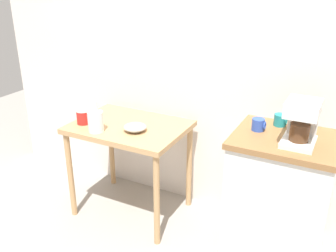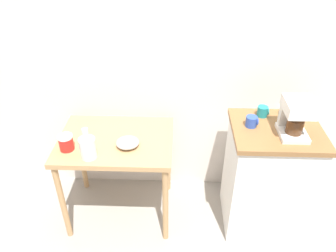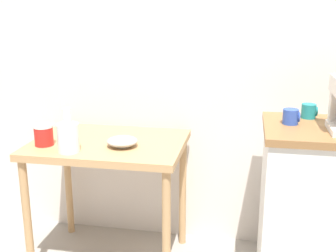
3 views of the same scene
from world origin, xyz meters
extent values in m
plane|color=gray|center=(0.00, 0.00, 0.00)|extent=(8.00, 8.00, 0.00)
cube|color=silver|center=(0.10, 0.47, 1.40)|extent=(4.40, 0.10, 2.80)
cube|color=tan|center=(-0.60, 0.05, 0.74)|extent=(0.85, 0.63, 0.04)
cylinder|color=tan|center=(-0.98, -0.22, 0.36)|extent=(0.04, 0.04, 0.72)
cylinder|color=tan|center=(-0.22, -0.22, 0.36)|extent=(0.04, 0.04, 0.72)
cylinder|color=tan|center=(-0.98, 0.32, 0.36)|extent=(0.04, 0.04, 0.72)
cylinder|color=tan|center=(-0.22, 0.32, 0.36)|extent=(0.04, 0.04, 0.72)
cube|color=white|center=(0.55, 0.00, 0.44)|extent=(0.59, 0.50, 0.88)
cube|color=olive|center=(0.55, 0.00, 0.89)|extent=(0.62, 0.53, 0.04)
cylinder|color=#9E998C|center=(-0.50, -0.03, 0.76)|extent=(0.08, 0.08, 0.01)
ellipsoid|color=#9E998C|center=(-0.50, -0.03, 0.79)|extent=(0.17, 0.17, 0.05)
cylinder|color=silver|center=(-0.74, -0.17, 0.83)|extent=(0.11, 0.11, 0.15)
cylinder|color=silver|center=(-0.74, -0.17, 0.95)|extent=(0.04, 0.04, 0.08)
cylinder|color=red|center=(-0.92, -0.09, 0.81)|extent=(0.10, 0.10, 0.10)
cylinder|color=white|center=(-0.92, -0.09, 0.87)|extent=(0.10, 0.10, 0.01)
cube|color=white|center=(0.63, -0.07, 0.93)|extent=(0.18, 0.22, 0.03)
cube|color=white|center=(0.63, 0.01, 1.04)|extent=(0.16, 0.05, 0.26)
cube|color=white|center=(0.63, -0.07, 1.13)|extent=(0.18, 0.22, 0.08)
cylinder|color=#4C2D19|center=(0.63, -0.08, 0.99)|extent=(0.11, 0.11, 0.10)
cylinder|color=#338C4C|center=(0.65, 0.17, 0.95)|extent=(0.07, 0.07, 0.08)
torus|color=#338C4C|center=(0.69, 0.17, 0.95)|extent=(0.01, 0.06, 0.06)
cylinder|color=#2D4CAD|center=(0.37, 0.02, 0.95)|extent=(0.08, 0.08, 0.08)
torus|color=#2D4CAD|center=(0.41, 0.02, 0.95)|extent=(0.01, 0.05, 0.05)
cylinder|color=teal|center=(0.47, 0.16, 0.95)|extent=(0.08, 0.08, 0.08)
torus|color=teal|center=(0.51, 0.16, 0.95)|extent=(0.01, 0.05, 0.05)
camera|label=1|loc=(0.86, -2.14, 1.84)|focal=40.25mm
camera|label=2|loc=(-0.14, -1.92, 2.20)|focal=35.38mm
camera|label=3|loc=(0.15, -2.15, 1.49)|focal=46.12mm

